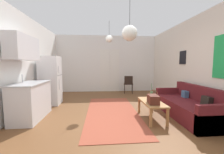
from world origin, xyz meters
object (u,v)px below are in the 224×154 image
(bamboo_vase, at_px, (151,95))
(pendant_lamp_near, at_px, (130,33))
(handbag, at_px, (153,99))
(pendant_lamp_far, at_px, (109,39))
(refrigerator, at_px, (50,80))
(couch, at_px, (190,107))
(accent_chair, at_px, (128,83))
(coffee_table, at_px, (152,104))

(bamboo_vase, distance_m, pendant_lamp_near, 1.79)
(handbag, bearing_deg, pendant_lamp_far, 121.52)
(handbag, bearing_deg, bamboo_vase, 74.96)
(handbag, relative_size, refrigerator, 0.22)
(couch, height_order, handbag, couch)
(accent_chair, relative_size, pendant_lamp_near, 0.86)
(refrigerator, height_order, pendant_lamp_far, pendant_lamp_far)
(accent_chair, bearing_deg, pendant_lamp_far, 70.79)
(accent_chair, xyz_separation_m, pendant_lamp_near, (-0.73, -3.64, 1.48))
(bamboo_vase, bearing_deg, refrigerator, 156.62)
(bamboo_vase, bearing_deg, pendant_lamp_near, -133.90)
(pendant_lamp_near, bearing_deg, accent_chair, 78.64)
(handbag, xyz_separation_m, pendant_lamp_far, (-0.93, 1.51, 1.63))
(handbag, distance_m, refrigerator, 3.37)
(coffee_table, height_order, handbag, handbag)
(bamboo_vase, relative_size, handbag, 1.19)
(accent_chair, bearing_deg, bamboo_vase, 101.27)
(pendant_lamp_near, bearing_deg, refrigerator, 136.93)
(bamboo_vase, bearing_deg, accent_chair, 90.66)
(couch, height_order, pendant_lamp_far, pendant_lamp_far)
(couch, relative_size, bamboo_vase, 4.69)
(coffee_table, relative_size, pendant_lamp_far, 1.45)
(refrigerator, bearing_deg, couch, -20.66)
(coffee_table, bearing_deg, pendant_lamp_near, -140.84)
(bamboo_vase, xyz_separation_m, pendant_lamp_near, (-0.76, -0.79, 1.41))
(refrigerator, distance_m, accent_chair, 3.37)
(coffee_table, height_order, pendant_lamp_near, pendant_lamp_near)
(coffee_table, relative_size, refrigerator, 0.61)
(handbag, height_order, pendant_lamp_near, pendant_lamp_near)
(coffee_table, distance_m, handbag, 0.26)
(bamboo_vase, height_order, pendant_lamp_far, pendant_lamp_far)
(couch, relative_size, coffee_table, 1.99)
(coffee_table, distance_m, refrigerator, 3.34)
(coffee_table, xyz_separation_m, accent_chair, (0.04, 3.08, 0.09))
(couch, bearing_deg, refrigerator, 159.34)
(coffee_table, relative_size, handbag, 2.81)
(coffee_table, bearing_deg, pendant_lamp_far, 126.21)
(coffee_table, bearing_deg, bamboo_vase, 72.82)
(refrigerator, relative_size, pendant_lamp_near, 1.71)
(bamboo_vase, height_order, accent_chair, bamboo_vase)
(refrigerator, bearing_deg, bamboo_vase, -23.38)
(couch, distance_m, handbag, 1.12)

